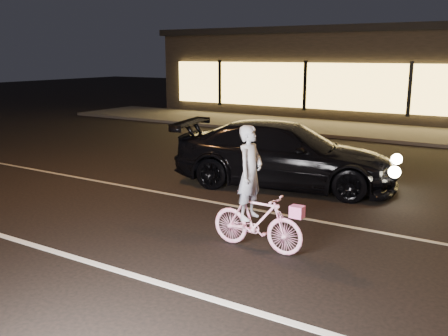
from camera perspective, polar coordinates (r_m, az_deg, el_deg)
The scene contains 7 objects.
ground at distance 8.13m, azimuth -2.51°, elevation -8.56°, with size 90.00×90.00×0.00m, color black.
lane_stripe_near at distance 7.04m, azimuth -9.55°, elevation -12.22°, with size 60.00×0.12×0.01m, color silver.
lane_stripe_far at distance 9.75m, azimuth 4.14°, elevation -4.87°, with size 60.00×0.10×0.01m, color gray.
sidewalk at distance 19.92m, azimuth 19.06°, elevation 3.77°, with size 30.00×4.00×0.12m, color #383533.
storefront at distance 25.58m, azimuth 22.48°, elevation 10.08°, with size 25.40×8.42×4.20m.
cyclist at distance 7.68m, azimuth 3.57°, elevation -4.41°, with size 1.54×0.53×1.94m.
sedan at distance 11.47m, azimuth 6.93°, elevation 1.54°, with size 5.35×3.00×1.46m.
Camera 1 is at (4.28, -6.24, 2.97)m, focal length 40.00 mm.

